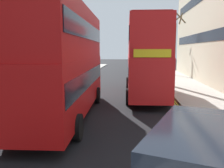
% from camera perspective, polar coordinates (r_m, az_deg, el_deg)
% --- Properties ---
extents(sidewalk_right, '(4.00, 80.00, 0.14)m').
position_cam_1_polar(sidewalk_right, '(17.89, 21.02, -3.49)').
color(sidewalk_right, '#ADA89E').
rests_on(sidewalk_right, ground).
extents(sidewalk_left, '(4.00, 80.00, 0.14)m').
position_cam_1_polar(sidewalk_left, '(18.96, -20.22, -2.82)').
color(sidewalk_left, '#ADA89E').
rests_on(sidewalk_left, ground).
extents(kerb_line_outer, '(0.10, 56.00, 0.01)m').
position_cam_1_polar(kerb_line_outer, '(15.51, 15.55, -5.21)').
color(kerb_line_outer, yellow).
rests_on(kerb_line_outer, ground).
extents(kerb_line_inner, '(0.10, 56.00, 0.01)m').
position_cam_1_polar(kerb_line_inner, '(15.48, 14.97, -5.21)').
color(kerb_line_inner, yellow).
rests_on(kerb_line_inner, ground).
extents(double_decker_bus_away, '(3.04, 10.88, 5.64)m').
position_cam_1_polar(double_decker_bus_away, '(12.69, -10.94, 5.86)').
color(double_decker_bus_away, '#B20F0F').
rests_on(double_decker_bus_away, ground).
extents(double_decker_bus_oncoming, '(2.98, 10.86, 5.64)m').
position_cam_1_polar(double_decker_bus_oncoming, '(18.62, 7.74, 6.58)').
color(double_decker_bus_oncoming, red).
rests_on(double_decker_bus_oncoming, ground).
extents(street_tree_near, '(1.64, 1.88, 6.43)m').
position_cam_1_polar(street_tree_near, '(34.33, 13.50, 7.20)').
color(street_tree_near, '#6B6047').
rests_on(street_tree_near, sidewalk_right).
extents(street_tree_mid, '(2.08, 1.82, 6.84)m').
position_cam_1_polar(street_tree_mid, '(22.93, 14.15, 7.30)').
color(street_tree_mid, '#6B6047').
rests_on(street_tree_mid, sidewalk_right).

